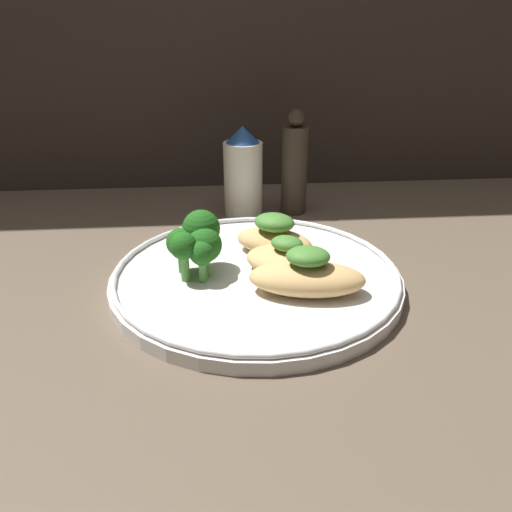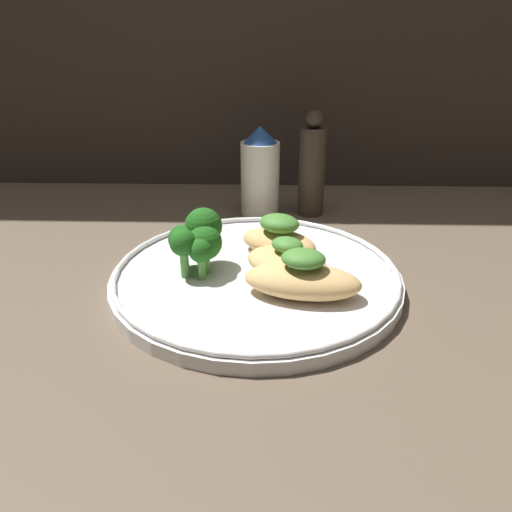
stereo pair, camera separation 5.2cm
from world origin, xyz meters
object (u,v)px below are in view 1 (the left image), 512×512
at_px(pepper_grinder, 294,167).
at_px(sauce_bottle, 246,173).
at_px(plate, 256,276).
at_px(broccoli_bunch, 197,241).

bearing_deg(pepper_grinder, sauce_bottle, 180.00).
relative_size(plate, sauce_bottle, 2.44).
relative_size(sauce_bottle, pepper_grinder, 0.86).
relative_size(broccoli_bunch, sauce_bottle, 0.52).
bearing_deg(pepper_grinder, plate, -108.63).
relative_size(plate, broccoli_bunch, 4.68).
relative_size(broccoli_bunch, pepper_grinder, 0.45).
bearing_deg(plate, pepper_grinder, 71.37).
height_order(plate, sauce_bottle, sauce_bottle).
xyz_separation_m(plate, sauce_bottle, (0.00, 0.22, 0.05)).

